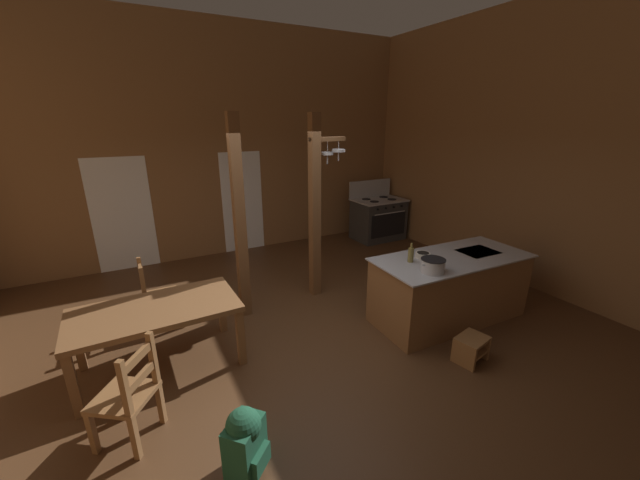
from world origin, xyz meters
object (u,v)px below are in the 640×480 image
at_px(stove_range, 378,218).
at_px(mixing_bowl_on_counter, 423,255).
at_px(kitchen_island, 449,288).
at_px(ladderback_chair_by_post, 129,395).
at_px(dining_table, 156,315).
at_px(ladderback_chair_near_window, 157,296).
at_px(bottle_tall_on_counter, 411,254).
at_px(backpack, 245,441).
at_px(stockpot_on_counter, 433,265).
at_px(step_stool, 471,347).

xyz_separation_m(stove_range, mixing_bowl_on_counter, (-1.70, -3.19, 0.47)).
distance_m(kitchen_island, stove_range, 3.61).
bearing_deg(kitchen_island, ladderback_chair_by_post, -177.23).
bearing_deg(dining_table, ladderback_chair_near_window, 86.29).
bearing_deg(dining_table, bottle_tall_on_counter, -11.45).
distance_m(backpack, stockpot_on_counter, 2.77).
bearing_deg(stove_range, bottle_tall_on_counter, -121.04).
distance_m(step_stool, stockpot_on_counter, 1.02).
relative_size(stove_range, backpack, 2.21).
bearing_deg(dining_table, stove_range, 27.92).
xyz_separation_m(ladderback_chair_near_window, backpack, (0.37, -2.64, -0.14)).
height_order(dining_table, bottle_tall_on_counter, bottle_tall_on_counter).
bearing_deg(step_stool, stockpot_on_counter, 101.55).
bearing_deg(backpack, bottle_tall_on_counter, 23.15).
xyz_separation_m(mixing_bowl_on_counter, bottle_tall_on_counter, (-0.25, -0.04, 0.07)).
relative_size(ladderback_chair_by_post, mixing_bowl_on_counter, 4.93).
bearing_deg(ladderback_chair_by_post, mixing_bowl_on_counter, 5.79).
xyz_separation_m(backpack, bottle_tall_on_counter, (2.57, 1.10, 0.70)).
bearing_deg(kitchen_island, step_stool, -120.80).
xyz_separation_m(kitchen_island, step_stool, (-0.50, -0.83, -0.28)).
xyz_separation_m(step_stool, mixing_bowl_on_counter, (0.12, 1.00, 0.77)).
bearing_deg(backpack, ladderback_chair_near_window, 98.06).
relative_size(stockpot_on_counter, mixing_bowl_on_counter, 1.88).
height_order(stove_range, ladderback_chair_by_post, stove_range).
height_order(step_stool, ladderback_chair_by_post, ladderback_chair_by_post).
xyz_separation_m(dining_table, ladderback_chair_near_window, (0.06, 0.93, -0.20)).
relative_size(step_stool, bottle_tall_on_counter, 1.61).
bearing_deg(stockpot_on_counter, ladderback_chair_near_window, 147.08).
bearing_deg(stove_range, ladderback_chair_near_window, -160.89).
distance_m(step_stool, ladderback_chair_near_window, 3.97).
relative_size(kitchen_island, dining_table, 1.27).
distance_m(kitchen_island, ladderback_chair_by_post, 3.96).
bearing_deg(ladderback_chair_near_window, kitchen_island, -25.03).
bearing_deg(ladderback_chair_by_post, backpack, -45.96).
distance_m(kitchen_island, step_stool, 1.01).
relative_size(dining_table, backpack, 2.89).
relative_size(kitchen_island, bottle_tall_on_counter, 8.59).
distance_m(ladderback_chair_near_window, mixing_bowl_on_counter, 3.56).
distance_m(stockpot_on_counter, bottle_tall_on_counter, 0.38).
bearing_deg(step_stool, stove_range, 66.61).
height_order(stove_range, backpack, stove_range).
height_order(dining_table, stockpot_on_counter, stockpot_on_counter).
bearing_deg(stockpot_on_counter, step_stool, -78.45).
xyz_separation_m(stove_range, ladderback_chair_near_window, (-4.89, -1.69, -0.03)).
xyz_separation_m(ladderback_chair_by_post, mixing_bowl_on_counter, (3.57, 0.36, 0.50)).
height_order(step_stool, ladderback_chair_near_window, ladderback_chair_near_window).
height_order(ladderback_chair_near_window, ladderback_chair_by_post, same).
height_order(stove_range, ladderback_chair_near_window, stove_range).
bearing_deg(kitchen_island, backpack, -163.15).
bearing_deg(ladderback_chair_near_window, backpack, -81.94).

